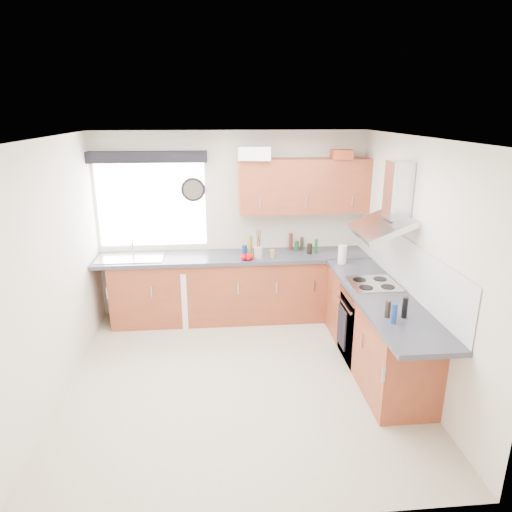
{
  "coord_description": "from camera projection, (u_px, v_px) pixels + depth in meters",
  "views": [
    {
      "loc": [
        -0.21,
        -4.25,
        2.74
      ],
      "look_at": [
        0.25,
        0.85,
        1.1
      ],
      "focal_mm": 32.0,
      "sensor_mm": 36.0,
      "label": 1
    }
  ],
  "objects": [
    {
      "name": "kitchen_roll",
      "position": [
        342.0,
        254.0,
        5.69
      ],
      "size": [
        0.11,
        0.11,
        0.23
      ],
      "primitive_type": "cylinder",
      "rotation": [
        0.0,
        0.0,
        -0.02
      ],
      "color": "white",
      "rests_on": "worktop_right"
    },
    {
      "name": "utensil_pot",
      "position": [
        259.0,
        252.0,
        5.9
      ],
      "size": [
        0.12,
        0.12,
        0.16
      ],
      "primitive_type": "cylinder",
      "rotation": [
        0.0,
        0.0,
        0.12
      ],
      "color": "#9F9682",
      "rests_on": "worktop_back"
    },
    {
      "name": "window",
      "position": [
        152.0,
        205.0,
        6.02
      ],
      "size": [
        1.4,
        0.02,
        1.1
      ],
      "primitive_type": "cube",
      "color": "white",
      "rests_on": "wall_back"
    },
    {
      "name": "wall_left",
      "position": [
        51.0,
        274.0,
        4.35
      ],
      "size": [
        0.02,
        3.6,
        2.5
      ],
      "primitive_type": "cube",
      "color": "silver",
      "rests_on": "ground_plane"
    },
    {
      "name": "tomato_cluster",
      "position": [
        247.0,
        257.0,
        5.85
      ],
      "size": [
        0.16,
        0.16,
        0.07
      ],
      "primitive_type": null,
      "rotation": [
        0.0,
        0.0,
        -0.06
      ],
      "color": "#B1010B",
      "rests_on": "worktop_back"
    },
    {
      "name": "jar_0",
      "position": [
        302.0,
        243.0,
        6.26
      ],
      "size": [
        0.05,
        0.05,
        0.17
      ],
      "primitive_type": "cylinder",
      "color": "#32291B",
      "rests_on": "worktop_back"
    },
    {
      "name": "wall_back",
      "position": [
        232.0,
        225.0,
        6.22
      ],
      "size": [
        3.6,
        0.02,
        2.5
      ],
      "primitive_type": "cube",
      "color": "silver",
      "rests_on": "ground_plane"
    },
    {
      "name": "jar_3",
      "position": [
        316.0,
        246.0,
        6.1
      ],
      "size": [
        0.04,
        0.04,
        0.2
      ],
      "primitive_type": "cylinder",
      "color": "#1B4D23",
      "rests_on": "worktop_back"
    },
    {
      "name": "storage_box",
      "position": [
        342.0,
        154.0,
        5.78
      ],
      "size": [
        0.27,
        0.23,
        0.12
      ],
      "primitive_type": "cube",
      "rotation": [
        0.0,
        0.0,
        -0.05
      ],
      "color": "#A13B1D",
      "rests_on": "upper_cabinets"
    },
    {
      "name": "wall_right",
      "position": [
        414.0,
        263.0,
        4.66
      ],
      "size": [
        0.02,
        3.6,
        2.5
      ],
      "primitive_type": "cube",
      "color": "silver",
      "rests_on": "ground_plane"
    },
    {
      "name": "jar_1",
      "position": [
        310.0,
        249.0,
        6.09
      ],
      "size": [
        0.07,
        0.07,
        0.14
      ],
      "primitive_type": "cylinder",
      "color": "black",
      "rests_on": "worktop_back"
    },
    {
      "name": "base_cab_back",
      "position": [
        226.0,
        289.0,
        6.18
      ],
      "size": [
        3.0,
        0.58,
        0.86
      ],
      "primitive_type": "cube",
      "color": "brown",
      "rests_on": "ground_plane"
    },
    {
      "name": "washing_machine",
      "position": [
        196.0,
        293.0,
        6.17
      ],
      "size": [
        0.66,
        0.65,
        0.76
      ],
      "primitive_type": "cube",
      "rotation": [
        0.0,
        0.0,
        0.33
      ],
      "color": "white",
      "rests_on": "ground_plane"
    },
    {
      "name": "bottle_1",
      "position": [
        394.0,
        313.0,
        4.09
      ],
      "size": [
        0.06,
        0.06,
        0.19
      ],
      "primitive_type": "cylinder",
      "color": "navy",
      "rests_on": "worktop_right"
    },
    {
      "name": "worktop_right",
      "position": [
        383.0,
        297.0,
        4.75
      ],
      "size": [
        0.62,
        2.42,
        0.05
      ],
      "primitive_type": "cube",
      "color": "#31323B",
      "rests_on": "base_cab_right"
    },
    {
      "name": "wall_clock",
      "position": [
        193.0,
        190.0,
        6.0
      ],
      "size": [
        0.32,
        0.04,
        0.32
      ],
      "primitive_type": "cylinder",
      "rotation": [
        1.57,
        0.0,
        0.0
      ],
      "color": "black",
      "rests_on": "wall_back"
    },
    {
      "name": "wall_front",
      "position": [
        254.0,
        365.0,
        2.8
      ],
      "size": [
        3.6,
        0.02,
        2.5
      ],
      "primitive_type": "cube",
      "color": "silver",
      "rests_on": "ground_plane"
    },
    {
      "name": "splashback",
      "position": [
        401.0,
        260.0,
        4.97
      ],
      "size": [
        0.01,
        3.0,
        0.54
      ],
      "primitive_type": "cube",
      "color": "white",
      "rests_on": "wall_right"
    },
    {
      "name": "jar_2",
      "position": [
        244.0,
        250.0,
        6.08
      ],
      "size": [
        0.07,
        0.07,
        0.12
      ],
      "primitive_type": "cylinder",
      "color": "navy",
      "rests_on": "worktop_back"
    },
    {
      "name": "base_cab_corner",
      "position": [
        342.0,
        285.0,
        6.31
      ],
      "size": [
        0.6,
        0.6,
        0.86
      ],
      "primitive_type": "cube",
      "color": "brown",
      "rests_on": "ground_plane"
    },
    {
      "name": "jar_6",
      "position": [
        250.0,
        245.0,
        6.03
      ],
      "size": [
        0.05,
        0.05,
        0.25
      ],
      "primitive_type": "cylinder",
      "color": "olive",
      "rests_on": "worktop_back"
    },
    {
      "name": "upper_cabinets",
      "position": [
        304.0,
        186.0,
        5.96
      ],
      "size": [
        1.7,
        0.35,
        0.7
      ],
      "primitive_type": "cube",
      "color": "brown",
      "rests_on": "wall_back"
    },
    {
      "name": "oven",
      "position": [
        370.0,
        324.0,
        5.17
      ],
      "size": [
        0.56,
        0.58,
        0.85
      ],
      "primitive_type": "cube",
      "color": "black",
      "rests_on": "ground_plane"
    },
    {
      "name": "base_cab_right",
      "position": [
        375.0,
        330.0,
        5.03
      ],
      "size": [
        0.58,
        2.1,
        0.86
      ],
      "primitive_type": "cube",
      "color": "brown",
      "rests_on": "ground_plane"
    },
    {
      "name": "bottle_2",
      "position": [
        388.0,
        309.0,
        4.21
      ],
      "size": [
        0.05,
        0.05,
        0.16
      ],
      "primitive_type": "cylinder",
      "color": "black",
      "rests_on": "worktop_right"
    },
    {
      "name": "jar_5",
      "position": [
        297.0,
        246.0,
        6.22
      ],
      "size": [
        0.06,
        0.06,
        0.13
      ],
      "primitive_type": "cylinder",
      "color": "#19461F",
      "rests_on": "worktop_back"
    },
    {
      "name": "jar_4",
      "position": [
        272.0,
        254.0,
        5.93
      ],
      "size": [
        0.06,
        0.06,
        0.11
      ],
      "primitive_type": "cylinder",
      "color": "#A68D39",
      "rests_on": "worktop_back"
    },
    {
      "name": "window_blind",
      "position": [
        147.0,
        157.0,
        5.75
      ],
      "size": [
        1.5,
        0.18,
        0.14
      ],
      "primitive_type": "cube",
      "color": "black",
      "rests_on": "wall_back"
    },
    {
      "name": "jar_7",
      "position": [
        291.0,
        241.0,
        6.25
      ],
      "size": [
        0.05,
        0.05,
        0.23
      ],
      "primitive_type": "cylinder",
      "color": "#5B2220",
      "rests_on": "worktop_back"
    },
    {
      "name": "worktop_back",
      "position": [
        233.0,
        257.0,
        6.04
      ],
      "size": [
        3.6,
        0.62,
        0.05
      ],
      "primitive_type": "cube",
      "color": "#31323B",
      "rests_on": "base_cab_back"
    },
    {
      "name": "ceiling",
      "position": [
        237.0,
        138.0,
        4.13
      ],
      "size": [
        3.6,
        3.6,
        0.02
      ],
      "primitive_type": "cube",
      "color": "white",
      "rests_on": "wall_back"
    },
    {
      "name": "ground_plane",
      "position": [
        240.0,
        378.0,
        4.89
      ],
      "size": [
        3.6,
        3.6,
        0.0
      ],
      "primitive_type": "plane",
      "color": "beige"
    },
    {
      "name": "bottle_0",
      "position": [
        405.0,
        308.0,
        4.19
      ],
      "size": [
        0.05,
        0.05,
        0.2
      ],
      "primitive_type": "cylinder",
      "color": "black",
      "rests_on": "worktop_right"
    },
    {
      "name": "sink",
      "position": [
        130.0,
        255.0,
        5.91
      ],
      "size": [
        0.84,
        0.46,
        0.1
      ],
      "primitive_type": null,
      "color": "silver",
      "rests_on": "worktop_back"
    },
    {
      "name": "hob_plate",
      "position": [
        373.0,
        284.0,
        5.02
      ],
      "size": [
        0.52,
        0.52,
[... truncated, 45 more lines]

